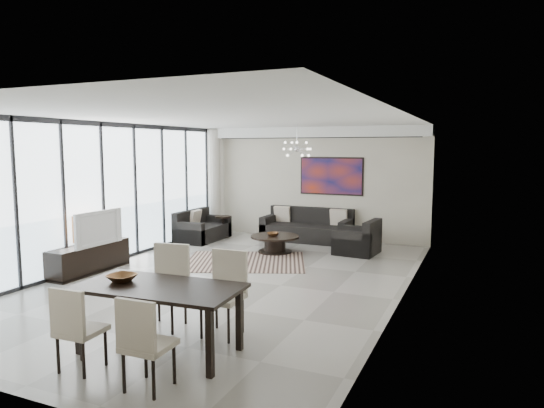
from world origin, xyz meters
The scene contains 20 objects.
room_shell centered at (0.46, 0.00, 1.45)m, with size 6.00×9.00×2.90m.
window_wall centered at (-2.86, 0.00, 1.47)m, with size 0.37×8.95×2.90m.
soffit centered at (0.00, 4.30, 2.77)m, with size 5.98×0.40×0.26m, color white.
painting centered at (0.50, 4.47, 1.65)m, with size 1.68×0.04×0.98m, color #AE3018.
chandelier centered at (0.30, 2.50, 2.35)m, with size 0.66×0.66×0.71m.
rug centered at (-0.40, 1.33, 0.01)m, with size 2.46×1.89×0.01m, color black.
coffee_table centered at (-0.19, 2.42, 0.22)m, with size 1.11×1.11×0.39m.
bowl_coffee centered at (-0.21, 2.35, 0.43)m, with size 0.26×0.26×0.08m, color brown.
sofa_main centered at (0.00, 4.07, 0.28)m, with size 2.27×0.93×0.83m.
loveseat centered at (-2.55, 3.05, 0.26)m, with size 0.86×1.53×0.77m.
armchair centered at (1.59, 3.05, 0.27)m, with size 0.96×1.00×0.78m.
side_table centered at (-2.19, 3.55, 0.39)m, with size 0.42×0.42×0.58m.
tv_console centered at (-2.76, -0.64, 0.27)m, with size 0.49×1.74×0.54m, color black.
television centered at (-2.60, -0.63, 0.87)m, with size 1.14×0.15×0.66m, color gray.
dining_table centered at (0.73, -3.10, 0.71)m, with size 1.96×1.07×0.80m.
dining_chair_sw centered at (0.25, -3.90, 0.54)m, with size 0.45×0.45×0.94m.
dining_chair_se centered at (1.17, -3.95, 0.55)m, with size 0.45×0.45×0.96m.
dining_chair_nw centered at (0.31, -2.34, 0.63)m, with size 0.57×0.57×1.09m.
dining_chair_ne centered at (1.15, -2.27, 0.62)m, with size 0.50×0.50×1.07m.
bowl_dining centered at (0.21, -3.12, 0.84)m, with size 0.33×0.33×0.08m, color brown.
Camera 1 is at (4.12, -7.55, 2.38)m, focal length 32.00 mm.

